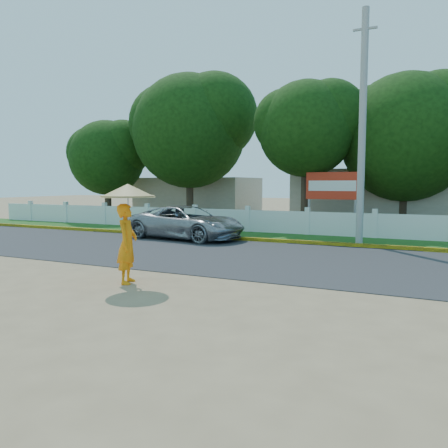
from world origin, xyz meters
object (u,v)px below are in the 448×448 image
object	(u,v)px
monk_with_parasol	(127,219)
utility_pole	(362,128)
billboard	(332,189)
vehicle	(187,223)

from	to	relation	value
monk_with_parasol	utility_pole	bearing A→B (deg)	66.50
utility_pole	monk_with_parasol	distance (m)	10.70
monk_with_parasol	billboard	xyz separation A→B (m)	(2.34, 12.68, 0.57)
vehicle	utility_pole	bearing A→B (deg)	-69.65
billboard	monk_with_parasol	bearing A→B (deg)	-100.48
vehicle	monk_with_parasol	size ratio (longest dim) A/B	2.16
utility_pole	vehicle	size ratio (longest dim) A/B	1.75
utility_pole	billboard	world-z (taller)	utility_pole
vehicle	monk_with_parasol	world-z (taller)	monk_with_parasol
vehicle	billboard	xyz separation A→B (m)	(5.27, 4.76, 1.42)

